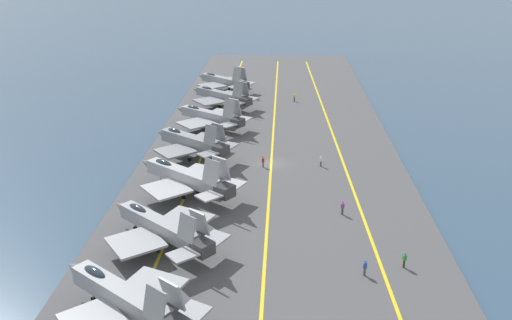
{
  "coord_description": "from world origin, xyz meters",
  "views": [
    {
      "loc": [
        -77.85,
        -1.58,
        31.8
      ],
      "look_at": [
        -4.91,
        2.11,
        2.9
      ],
      "focal_mm": 38.0,
      "sensor_mm": 36.0,
      "label": 1
    }
  ],
  "objects_px": {
    "crew_purple_vest": "(343,207)",
    "crew_red_vest": "(263,161)",
    "crew_green_vest": "(404,259)",
    "crew_yellow_vest": "(294,97)",
    "parked_jet_fifth": "(210,116)",
    "parked_jet_second": "(161,227)",
    "crew_white_vest": "(321,161)",
    "parked_jet_fourth": "(191,141)",
    "parked_jet_nearest": "(123,297)",
    "parked_jet_sixth": "(221,95)",
    "crew_blue_vest": "(365,267)",
    "parked_jet_third": "(185,177)",
    "parked_jet_seventh": "(223,81)"
  },
  "relations": [
    {
      "from": "parked_jet_third",
      "to": "crew_blue_vest",
      "type": "relative_size",
      "value": 9.23
    },
    {
      "from": "parked_jet_nearest",
      "to": "parked_jet_sixth",
      "type": "height_order",
      "value": "parked_jet_nearest"
    },
    {
      "from": "parked_jet_nearest",
      "to": "parked_jet_fifth",
      "type": "distance_m",
      "value": 56.22
    },
    {
      "from": "parked_jet_fifth",
      "to": "parked_jet_seventh",
      "type": "relative_size",
      "value": 1.04
    },
    {
      "from": "parked_jet_sixth",
      "to": "crew_blue_vest",
      "type": "distance_m",
      "value": 65.58
    },
    {
      "from": "parked_jet_third",
      "to": "crew_red_vest",
      "type": "distance_m",
      "value": 14.46
    },
    {
      "from": "parked_jet_second",
      "to": "crew_white_vest",
      "type": "xyz_separation_m",
      "value": [
        24.57,
        -19.33,
        -1.45
      ]
    },
    {
      "from": "parked_jet_fifth",
      "to": "crew_purple_vest",
      "type": "bearing_deg",
      "value": -148.13
    },
    {
      "from": "parked_jet_fifth",
      "to": "parked_jet_seventh",
      "type": "height_order",
      "value": "parked_jet_fifth"
    },
    {
      "from": "crew_purple_vest",
      "to": "crew_yellow_vest",
      "type": "relative_size",
      "value": 0.99
    },
    {
      "from": "crew_yellow_vest",
      "to": "crew_green_vest",
      "type": "bearing_deg",
      "value": -170.79
    },
    {
      "from": "parked_jet_fifth",
      "to": "parked_jet_sixth",
      "type": "xyz_separation_m",
      "value": [
        14.38,
        -0.51,
        0.06
      ]
    },
    {
      "from": "parked_jet_fourth",
      "to": "parked_jet_second",
      "type": "bearing_deg",
      "value": -177.85
    },
    {
      "from": "parked_jet_nearest",
      "to": "crew_red_vest",
      "type": "bearing_deg",
      "value": -16.21
    },
    {
      "from": "parked_jet_sixth",
      "to": "crew_white_vest",
      "type": "distance_m",
      "value": 37.6
    },
    {
      "from": "parked_jet_third",
      "to": "parked_jet_sixth",
      "type": "relative_size",
      "value": 1.04
    },
    {
      "from": "crew_purple_vest",
      "to": "crew_red_vest",
      "type": "bearing_deg",
      "value": 34.72
    },
    {
      "from": "parked_jet_fourth",
      "to": "crew_yellow_vest",
      "type": "distance_m",
      "value": 38.39
    },
    {
      "from": "parked_jet_third",
      "to": "crew_yellow_vest",
      "type": "height_order",
      "value": "parked_jet_third"
    },
    {
      "from": "parked_jet_third",
      "to": "parked_jet_fifth",
      "type": "distance_m",
      "value": 29.02
    },
    {
      "from": "parked_jet_fourth",
      "to": "crew_purple_vest",
      "type": "relative_size",
      "value": 8.22
    },
    {
      "from": "parked_jet_second",
      "to": "parked_jet_seventh",
      "type": "height_order",
      "value": "parked_jet_seventh"
    },
    {
      "from": "crew_green_vest",
      "to": "crew_blue_vest",
      "type": "relative_size",
      "value": 1.02
    },
    {
      "from": "parked_jet_fifth",
      "to": "parked_jet_second",
      "type": "bearing_deg",
      "value": -179.86
    },
    {
      "from": "parked_jet_second",
      "to": "crew_white_vest",
      "type": "bearing_deg",
      "value": -38.2
    },
    {
      "from": "crew_purple_vest",
      "to": "parked_jet_fourth",
      "type": "bearing_deg",
      "value": 50.02
    },
    {
      "from": "parked_jet_nearest",
      "to": "parked_jet_sixth",
      "type": "bearing_deg",
      "value": -0.63
    },
    {
      "from": "crew_red_vest",
      "to": "crew_purple_vest",
      "type": "bearing_deg",
      "value": -145.28
    },
    {
      "from": "parked_jet_second",
      "to": "crew_green_vest",
      "type": "bearing_deg",
      "value": -96.92
    },
    {
      "from": "parked_jet_fourth",
      "to": "crew_white_vest",
      "type": "relative_size",
      "value": 8.61
    },
    {
      "from": "crew_purple_vest",
      "to": "crew_blue_vest",
      "type": "distance_m",
      "value": 13.53
    },
    {
      "from": "parked_jet_fourth",
      "to": "crew_green_vest",
      "type": "bearing_deg",
      "value": -137.95
    },
    {
      "from": "parked_jet_second",
      "to": "crew_green_vest",
      "type": "height_order",
      "value": "parked_jet_second"
    },
    {
      "from": "crew_white_vest",
      "to": "parked_jet_third",
      "type": "bearing_deg",
      "value": 120.01
    },
    {
      "from": "parked_jet_seventh",
      "to": "crew_blue_vest",
      "type": "distance_m",
      "value": 78.32
    },
    {
      "from": "parked_jet_third",
      "to": "crew_green_vest",
      "type": "relative_size",
      "value": 9.08
    },
    {
      "from": "parked_jet_second",
      "to": "crew_red_vest",
      "type": "xyz_separation_m",
      "value": [
        23.83,
        -10.5,
        -1.45
      ]
    },
    {
      "from": "parked_jet_seventh",
      "to": "parked_jet_fifth",
      "type": "bearing_deg",
      "value": -178.96
    },
    {
      "from": "crew_purple_vest",
      "to": "crew_red_vest",
      "type": "relative_size",
      "value": 1.05
    },
    {
      "from": "crew_green_vest",
      "to": "crew_purple_vest",
      "type": "height_order",
      "value": "same"
    },
    {
      "from": "crew_yellow_vest",
      "to": "parked_jet_fifth",
      "type": "bearing_deg",
      "value": 139.91
    },
    {
      "from": "crew_green_vest",
      "to": "crew_blue_vest",
      "type": "bearing_deg",
      "value": 111.33
    },
    {
      "from": "parked_jet_nearest",
      "to": "parked_jet_second",
      "type": "distance_m",
      "value": 13.59
    },
    {
      "from": "parked_jet_second",
      "to": "crew_purple_vest",
      "type": "bearing_deg",
      "value": -67.75
    },
    {
      "from": "parked_jet_third",
      "to": "crew_red_vest",
      "type": "bearing_deg",
      "value": -44.76
    },
    {
      "from": "parked_jet_third",
      "to": "crew_yellow_vest",
      "type": "relative_size",
      "value": 9.01
    },
    {
      "from": "parked_jet_nearest",
      "to": "parked_jet_second",
      "type": "xyz_separation_m",
      "value": [
        13.58,
        -0.37,
        -0.39
      ]
    },
    {
      "from": "crew_green_vest",
      "to": "crew_yellow_vest",
      "type": "relative_size",
      "value": 0.99
    },
    {
      "from": "parked_jet_nearest",
      "to": "crew_blue_vest",
      "type": "height_order",
      "value": "parked_jet_nearest"
    },
    {
      "from": "crew_yellow_vest",
      "to": "crew_blue_vest",
      "type": "bearing_deg",
      "value": -174.69
    }
  ]
}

